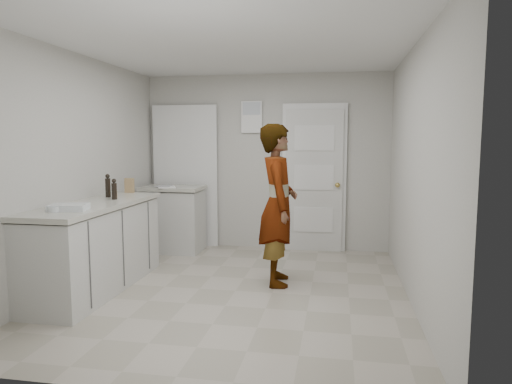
% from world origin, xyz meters
% --- Properties ---
extents(ground, '(4.00, 4.00, 0.00)m').
position_xyz_m(ground, '(0.00, 0.00, 0.00)').
color(ground, gray).
rests_on(ground, ground).
extents(room_shell, '(4.00, 4.00, 4.00)m').
position_xyz_m(room_shell, '(-0.17, 1.95, 1.02)').
color(room_shell, beige).
rests_on(room_shell, ground).
extents(main_counter, '(0.64, 1.96, 0.93)m').
position_xyz_m(main_counter, '(-1.45, -0.20, 0.43)').
color(main_counter, '#B7B8B3').
rests_on(main_counter, ground).
extents(side_counter, '(0.84, 0.61, 0.93)m').
position_xyz_m(side_counter, '(-1.25, 1.55, 0.43)').
color(side_counter, '#B7B8B3').
rests_on(side_counter, ground).
extents(person, '(0.52, 0.70, 1.74)m').
position_xyz_m(person, '(0.40, 0.35, 0.87)').
color(person, silver).
rests_on(person, ground).
extents(cake_mix_box, '(0.12, 0.06, 0.18)m').
position_xyz_m(cake_mix_box, '(-1.49, 0.70, 1.02)').
color(cake_mix_box, '#99794C').
rests_on(cake_mix_box, main_counter).
extents(spice_jar, '(0.05, 0.05, 0.08)m').
position_xyz_m(spice_jar, '(-1.42, 0.19, 0.96)').
color(spice_jar, '#A1845C').
rests_on(spice_jar, main_counter).
extents(oil_cruet_a, '(0.06, 0.06, 0.23)m').
position_xyz_m(oil_cruet_a, '(-1.37, 0.07, 1.03)').
color(oil_cruet_a, black).
rests_on(oil_cruet_a, main_counter).
extents(oil_cruet_b, '(0.06, 0.06, 0.27)m').
position_xyz_m(oil_cruet_b, '(-1.53, 0.25, 1.05)').
color(oil_cruet_b, black).
rests_on(oil_cruet_b, main_counter).
extents(baking_dish, '(0.37, 0.30, 0.06)m').
position_xyz_m(baking_dish, '(-1.41, -0.73, 0.95)').
color(baking_dish, silver).
rests_on(baking_dish, main_counter).
extents(egg_bowl, '(0.13, 0.13, 0.05)m').
position_xyz_m(egg_bowl, '(-1.48, -0.82, 0.95)').
color(egg_bowl, silver).
rests_on(egg_bowl, main_counter).
extents(papers, '(0.33, 0.36, 0.01)m').
position_xyz_m(papers, '(-1.28, 1.40, 0.93)').
color(papers, white).
rests_on(papers, side_counter).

